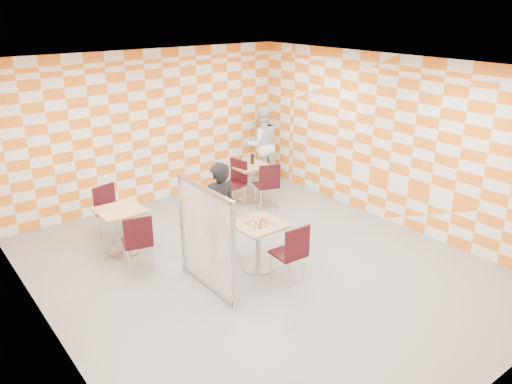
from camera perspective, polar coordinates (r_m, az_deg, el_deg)
room_shell at (r=7.56m, az=-2.19°, el=3.05°), size 7.00×7.00×7.00m
main_table at (r=7.49m, az=0.27°, el=-5.29°), size 0.70×0.70×0.75m
second_table at (r=10.12m, az=-0.77°, el=1.85°), size 0.70×0.70×0.75m
empty_table at (r=8.26m, az=-15.12°, el=-3.47°), size 0.70×0.70×0.75m
chair_main_front at (r=7.09m, az=4.17°, el=-6.63°), size 0.44×0.45×0.92m
chair_second_front at (r=9.67m, az=1.37°, el=1.14°), size 0.54×0.55×0.92m
chair_second_side at (r=9.83m, az=-2.37°, el=1.46°), size 0.50×0.50×0.92m
chair_empty_near at (r=7.59m, az=-13.36°, el=-5.22°), size 0.52×0.52×0.92m
chair_empty_far at (r=8.83m, az=-16.43°, el=-1.73°), size 0.51×0.52×0.92m
partition at (r=6.88m, az=-5.70°, el=-5.30°), size 0.08×1.38×1.55m
man_dark at (r=7.66m, az=-4.22°, el=-2.30°), size 0.64×0.48×1.61m
man_white at (r=11.07m, az=0.66°, el=5.46°), size 1.00×0.88×1.72m
pizza_on_foil at (r=7.37m, az=0.34°, el=-3.52°), size 0.40×0.40×0.04m
sport_bottle at (r=10.00m, az=-1.46°, el=3.59°), size 0.06×0.06×0.20m
soda_bottle at (r=10.06m, az=-0.41°, el=3.80°), size 0.07×0.07×0.23m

